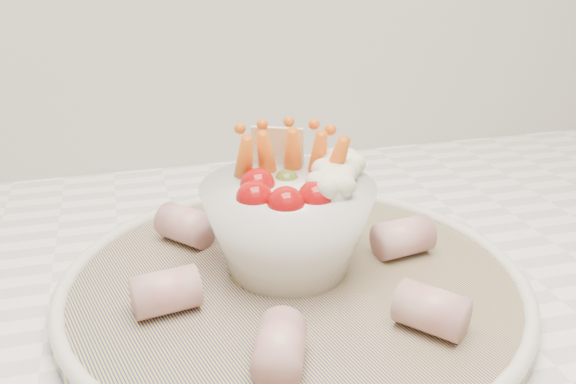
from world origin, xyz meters
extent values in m
cube|color=white|center=(0.00, 1.45, 0.90)|extent=(2.04, 0.62, 0.04)
cylinder|color=navy|center=(0.02, 1.43, 0.93)|extent=(0.45, 0.45, 0.01)
torus|color=silver|center=(0.02, 1.43, 0.94)|extent=(0.37, 0.37, 0.01)
sphere|color=#A60A0C|center=(-0.01, 1.43, 1.01)|extent=(0.03, 0.03, 0.03)
sphere|color=#A60A0C|center=(0.01, 1.42, 1.01)|extent=(0.03, 0.03, 0.03)
sphere|color=#A60A0C|center=(0.04, 1.42, 1.01)|extent=(0.03, 0.03, 0.03)
sphere|color=#A60A0C|center=(0.00, 1.46, 1.01)|extent=(0.03, 0.03, 0.03)
sphere|color=#4E6421|center=(0.03, 1.47, 1.00)|extent=(0.02, 0.02, 0.02)
cone|color=orange|center=(0.01, 1.48, 1.02)|extent=(0.04, 0.05, 0.07)
cone|color=orange|center=(0.04, 1.48, 1.02)|extent=(0.03, 0.05, 0.07)
cone|color=orange|center=(0.05, 1.47, 1.02)|extent=(0.02, 0.04, 0.07)
cone|color=orange|center=(-0.01, 1.48, 1.02)|extent=(0.02, 0.04, 0.07)
cone|color=orange|center=(0.06, 1.45, 1.02)|extent=(0.03, 0.05, 0.07)
sphere|color=white|center=(0.06, 1.45, 1.01)|extent=(0.03, 0.03, 0.03)
sphere|color=white|center=(0.05, 1.42, 1.01)|extent=(0.03, 0.03, 0.03)
sphere|color=white|center=(0.07, 1.46, 1.01)|extent=(0.03, 0.03, 0.03)
cube|color=beige|center=(0.03, 1.50, 1.02)|extent=(0.04, 0.03, 0.05)
cylinder|color=#BB555E|center=(0.12, 1.44, 0.95)|extent=(0.05, 0.04, 0.03)
cylinder|color=#BB555E|center=(0.06, 1.53, 0.95)|extent=(0.05, 0.06, 0.03)
cylinder|color=#BB555E|center=(-0.05, 1.52, 0.95)|extent=(0.06, 0.06, 0.03)
cylinder|color=#BB555E|center=(-0.08, 1.41, 0.95)|extent=(0.05, 0.04, 0.03)
cylinder|color=#BB555E|center=(-0.02, 1.32, 0.95)|extent=(0.05, 0.06, 0.03)
cylinder|color=#BB555E|center=(0.10, 1.34, 0.95)|extent=(0.06, 0.06, 0.03)
camera|label=1|loc=(-0.10, 1.00, 1.20)|focal=40.00mm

